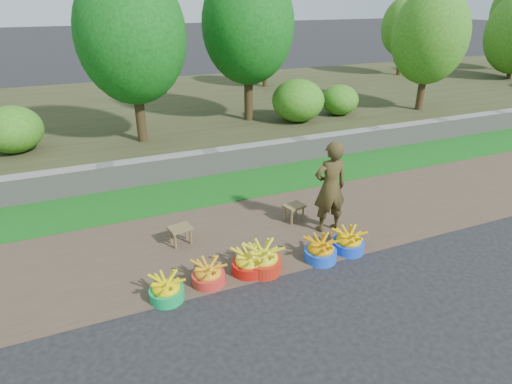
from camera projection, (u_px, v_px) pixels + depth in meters
name	position (u px, v px, depth m)	size (l,w,h in m)	color
ground_plane	(295.00, 272.00, 6.23)	(120.00, 120.00, 0.00)	black
dirt_shoulder	(261.00, 232.00, 7.27)	(80.00, 2.50, 0.02)	#4A392B
grass_verge	(223.00, 187.00, 8.94)	(80.00, 1.50, 0.04)	#135C16
retaining_wall	(210.00, 162.00, 9.54)	(80.00, 0.35, 0.55)	gray
earth_bank	(165.00, 113.00, 13.65)	(80.00, 10.00, 0.50)	#36391D
vegetation	(84.00, 38.00, 11.41)	(34.65, 8.32, 4.65)	#302513
basin_a	(166.00, 290.00, 5.62)	(0.46, 0.46, 0.34)	#0D9849
basin_b	(208.00, 274.00, 5.92)	(0.47, 0.47, 0.35)	red
basin_c	(249.00, 263.00, 6.15)	(0.50, 0.50, 0.37)	#B7140C
basin_d	(263.00, 260.00, 6.20)	(0.56, 0.56, 0.42)	#B02111
basin_e	(320.00, 250.00, 6.46)	(0.50, 0.50, 0.37)	blue
basin_f	(349.00, 242.00, 6.68)	(0.49, 0.49, 0.37)	blue
stool_left	(180.00, 230.00, 6.81)	(0.39, 0.32, 0.31)	brown
stool_right	(294.00, 208.00, 7.52)	(0.40, 0.34, 0.30)	brown
vendor_woman	(330.00, 187.00, 7.00)	(0.57, 0.38, 1.57)	black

